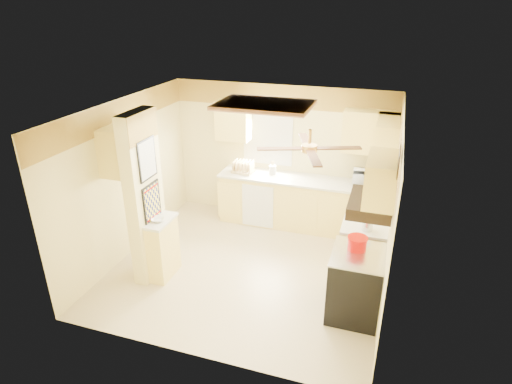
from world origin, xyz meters
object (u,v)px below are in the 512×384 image
(bowl, at_px, (158,220))
(kettle, at_px, (368,223))
(dutch_oven, at_px, (357,243))
(stove, at_px, (355,284))
(microwave, at_px, (368,179))

(bowl, relative_size, kettle, 0.85)
(bowl, xyz_separation_m, dutch_oven, (2.78, 0.15, 0.04))
(dutch_oven, bearing_deg, kettle, 80.44)
(stove, bearing_deg, microwave, 92.04)
(dutch_oven, xyz_separation_m, kettle, (0.08, 0.50, 0.04))
(microwave, relative_size, dutch_oven, 1.92)
(stove, distance_m, microwave, 2.24)
(microwave, bearing_deg, stove, 87.17)
(microwave, bearing_deg, kettle, 89.73)
(microwave, xyz_separation_m, bowl, (-2.74, -2.19, -0.11))
(kettle, bearing_deg, microwave, 94.60)
(microwave, height_order, dutch_oven, microwave)
(microwave, distance_m, kettle, 1.54)
(microwave, xyz_separation_m, kettle, (0.12, -1.54, -0.03))
(stove, bearing_deg, bowl, -179.11)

